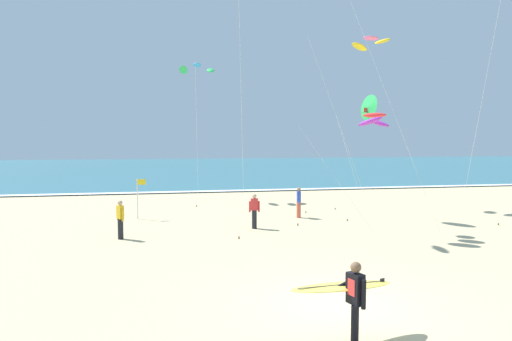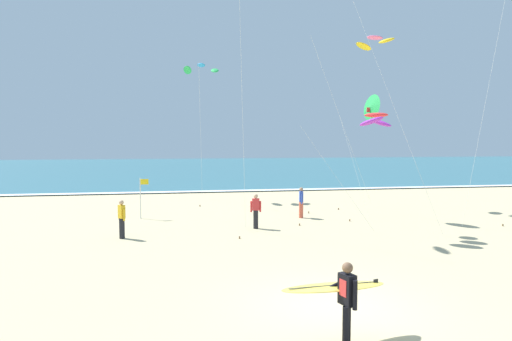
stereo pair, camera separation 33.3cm
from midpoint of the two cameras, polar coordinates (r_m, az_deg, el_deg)
ground_plane at (r=11.13m, az=9.94°, el=-17.30°), size 160.00×160.00×0.00m
ocean_water at (r=63.49m, az=-7.31°, el=0.38°), size 160.00×60.00×0.08m
shoreline_foam at (r=33.99m, az=-4.36°, el=-2.66°), size 160.00×0.99×0.01m
surfer_lead at (r=9.02m, az=11.01°, el=-15.38°), size 2.54×1.29×1.71m
kite_delta_emerald_near at (r=23.04m, az=14.03°, el=7.99°), size 0.90×3.62×6.36m
kite_arc_scarlet_mid at (r=19.33m, az=14.75°, el=6.42°), size 3.85×3.37×5.19m
kite_arc_rose_high at (r=27.84m, az=14.45°, el=15.95°), size 5.53×3.21×10.19m
kite_arc_cobalt_outer at (r=30.63m, az=-8.06°, el=13.08°), size 2.46×4.58×9.23m
bystander_red_top at (r=19.86m, az=-0.70°, el=-5.32°), size 0.50×0.22×1.59m
bystander_blue_top at (r=22.70m, az=5.20°, el=-4.16°), size 0.22×0.50×1.59m
bystander_yellow_top at (r=18.67m, az=-17.85°, el=-6.11°), size 0.33×0.43×1.59m
lifeguard_flag at (r=23.01m, az=-15.55°, el=-3.04°), size 0.45×0.05×2.10m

